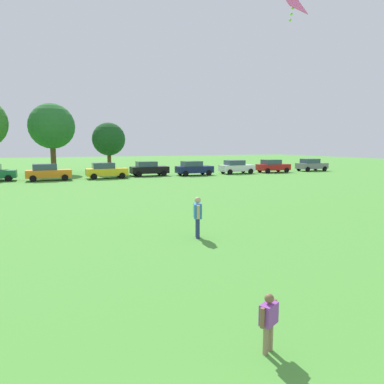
{
  "coord_description": "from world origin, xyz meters",
  "views": [
    {
      "loc": [
        -1.28,
        -0.11,
        3.57
      ],
      "look_at": [
        3.02,
        10.29,
        2.05
      ],
      "focal_mm": 32.7,
      "sensor_mm": 36.0,
      "label": 1
    }
  ],
  "objects_px": {
    "parked_car_white_5": "(236,167)",
    "parked_car_gray_7": "(311,165)",
    "parked_car_black_3": "(149,169)",
    "parked_car_orange_1": "(48,172)",
    "child_kite_flyer": "(269,318)",
    "kite": "(293,2)",
    "parked_car_navy_4": "(194,168)",
    "parked_car_yellow_2": "(106,170)",
    "tree_far_right": "(109,139)",
    "tree_right": "(52,126)",
    "parked_car_red_6": "(273,166)",
    "adult_bystander": "(198,214)"
  },
  "relations": [
    {
      "from": "parked_car_white_5",
      "to": "parked_car_gray_7",
      "type": "bearing_deg",
      "value": 0.46
    },
    {
      "from": "parked_car_black_3",
      "to": "parked_car_orange_1",
      "type": "bearing_deg",
      "value": -173.2
    },
    {
      "from": "parked_car_orange_1",
      "to": "parked_car_white_5",
      "type": "distance_m",
      "value": 21.79
    },
    {
      "from": "child_kite_flyer",
      "to": "kite",
      "type": "xyz_separation_m",
      "value": [
        5.44,
        6.7,
        8.23
      ]
    },
    {
      "from": "kite",
      "to": "parked_car_orange_1",
      "type": "height_order",
      "value": "kite"
    },
    {
      "from": "parked_car_orange_1",
      "to": "parked_car_white_5",
      "type": "bearing_deg",
      "value": 0.63
    },
    {
      "from": "child_kite_flyer",
      "to": "parked_car_white_5",
      "type": "relative_size",
      "value": 0.25
    },
    {
      "from": "child_kite_flyer",
      "to": "parked_car_navy_4",
      "type": "xyz_separation_m",
      "value": [
        12.56,
        33.24,
        0.23
      ]
    },
    {
      "from": "parked_car_yellow_2",
      "to": "parked_car_white_5",
      "type": "bearing_deg",
      "value": 0.69
    },
    {
      "from": "kite",
      "to": "parked_car_yellow_2",
      "type": "bearing_deg",
      "value": 96.55
    },
    {
      "from": "parked_car_navy_4",
      "to": "parked_car_black_3",
      "type": "bearing_deg",
      "value": 165.69
    },
    {
      "from": "parked_car_yellow_2",
      "to": "tree_far_right",
      "type": "xyz_separation_m",
      "value": [
        1.42,
        6.32,
        3.4
      ]
    },
    {
      "from": "kite",
      "to": "parked_car_navy_4",
      "type": "bearing_deg",
      "value": 74.99
    },
    {
      "from": "parked_car_black_3",
      "to": "tree_right",
      "type": "distance_m",
      "value": 13.67
    },
    {
      "from": "parked_car_navy_4",
      "to": "parked_car_white_5",
      "type": "height_order",
      "value": "same"
    },
    {
      "from": "parked_car_red_6",
      "to": "tree_right",
      "type": "xyz_separation_m",
      "value": [
        -26.39,
        8.99,
        4.97
      ]
    },
    {
      "from": "child_kite_flyer",
      "to": "parked_car_white_5",
      "type": "height_order",
      "value": "parked_car_white_5"
    },
    {
      "from": "parked_car_gray_7",
      "to": "tree_far_right",
      "type": "relative_size",
      "value": 0.68
    },
    {
      "from": "child_kite_flyer",
      "to": "tree_right",
      "type": "relative_size",
      "value": 0.12
    },
    {
      "from": "child_kite_flyer",
      "to": "tree_right",
      "type": "bearing_deg",
      "value": 67.4
    },
    {
      "from": "parked_car_white_5",
      "to": "parked_car_red_6",
      "type": "relative_size",
      "value": 1.0
    },
    {
      "from": "kite",
      "to": "parked_car_black_3",
      "type": "relative_size",
      "value": 0.32
    },
    {
      "from": "adult_bystander",
      "to": "child_kite_flyer",
      "type": "bearing_deg",
      "value": 4.34
    },
    {
      "from": "parked_car_red_6",
      "to": "parked_car_black_3",
      "type": "bearing_deg",
      "value": 175.74
    },
    {
      "from": "parked_car_gray_7",
      "to": "tree_right",
      "type": "height_order",
      "value": "tree_right"
    },
    {
      "from": "parked_car_red_6",
      "to": "parked_car_white_5",
      "type": "bearing_deg",
      "value": 178.22
    },
    {
      "from": "adult_bystander",
      "to": "parked_car_red_6",
      "type": "xyz_separation_m",
      "value": [
        21.88,
        25.93,
        -0.09
      ]
    },
    {
      "from": "parked_car_black_3",
      "to": "parked_car_gray_7",
      "type": "height_order",
      "value": "same"
    },
    {
      "from": "child_kite_flyer",
      "to": "parked_car_orange_1",
      "type": "distance_m",
      "value": 33.42
    },
    {
      "from": "kite",
      "to": "tree_far_right",
      "type": "xyz_separation_m",
      "value": [
        -1.64,
        32.92,
        -4.6
      ]
    },
    {
      "from": "child_kite_flyer",
      "to": "parked_car_yellow_2",
      "type": "relative_size",
      "value": 0.25
    },
    {
      "from": "child_kite_flyer",
      "to": "tree_far_right",
      "type": "height_order",
      "value": "tree_far_right"
    },
    {
      "from": "child_kite_flyer",
      "to": "parked_car_gray_7",
      "type": "relative_size",
      "value": 0.25
    },
    {
      "from": "child_kite_flyer",
      "to": "tree_far_right",
      "type": "relative_size",
      "value": 0.17
    },
    {
      "from": "kite",
      "to": "tree_right",
      "type": "relative_size",
      "value": 0.16
    },
    {
      "from": "parked_car_red_6",
      "to": "tree_far_right",
      "type": "xyz_separation_m",
      "value": [
        -19.95,
        6.29,
        3.4
      ]
    },
    {
      "from": "parked_car_orange_1",
      "to": "parked_car_black_3",
      "type": "xyz_separation_m",
      "value": [
        10.81,
        1.29,
        0.0
      ]
    },
    {
      "from": "parked_car_gray_7",
      "to": "parked_car_yellow_2",
      "type": "bearing_deg",
      "value": -179.41
    },
    {
      "from": "parked_car_yellow_2",
      "to": "tree_far_right",
      "type": "distance_m",
      "value": 7.32
    },
    {
      "from": "parked_car_orange_1",
      "to": "parked_car_black_3",
      "type": "height_order",
      "value": "same"
    },
    {
      "from": "child_kite_flyer",
      "to": "parked_car_gray_7",
      "type": "distance_m",
      "value": 45.25
    },
    {
      "from": "kite",
      "to": "tree_right",
      "type": "bearing_deg",
      "value": 102.78
    },
    {
      "from": "adult_bystander",
      "to": "parked_car_navy_4",
      "type": "height_order",
      "value": "parked_car_navy_4"
    },
    {
      "from": "adult_bystander",
      "to": "parked_car_yellow_2",
      "type": "xyz_separation_m",
      "value": [
        0.52,
        25.9,
        -0.09
      ]
    },
    {
      "from": "kite",
      "to": "tree_far_right",
      "type": "relative_size",
      "value": 0.22
    },
    {
      "from": "parked_car_gray_7",
      "to": "tree_far_right",
      "type": "bearing_deg",
      "value": 167.18
    },
    {
      "from": "parked_car_black_3",
      "to": "adult_bystander",
      "type": "bearing_deg",
      "value": -101.61
    },
    {
      "from": "kite",
      "to": "parked_car_gray_7",
      "type": "relative_size",
      "value": 0.32
    },
    {
      "from": "parked_car_black_3",
      "to": "child_kite_flyer",
      "type": "bearing_deg",
      "value": -102.17
    },
    {
      "from": "parked_car_orange_1",
      "to": "tree_far_right",
      "type": "distance_m",
      "value": 10.17
    }
  ]
}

